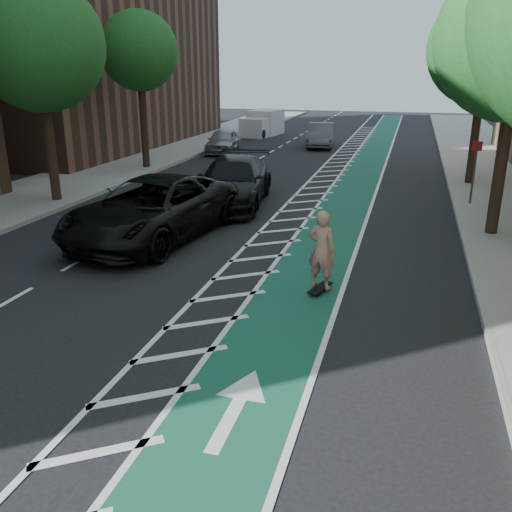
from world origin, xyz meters
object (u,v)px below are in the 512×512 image
(skateboarder, at_px, (322,250))
(suv_near, at_px, (153,209))
(suv_far, at_px, (233,182))
(barrel_a, at_px, (153,226))

(skateboarder, height_order, suv_near, skateboarder)
(suv_far, xyz_separation_m, barrel_a, (-1.00, -4.87, -0.50))
(skateboarder, height_order, suv_far, skateboarder)
(skateboarder, distance_m, barrel_a, 6.42)
(suv_far, height_order, barrel_a, suv_far)
(suv_near, relative_size, suv_far, 1.10)
(suv_near, xyz_separation_m, barrel_a, (-0.05, 0.04, -0.55))
(skateboarder, bearing_deg, suv_far, -42.03)
(suv_near, bearing_deg, skateboarder, -19.25)
(suv_far, bearing_deg, barrel_a, -108.95)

